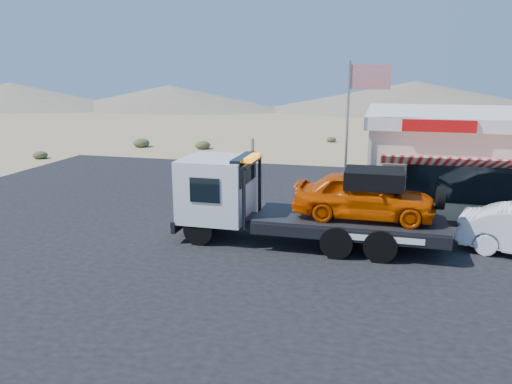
# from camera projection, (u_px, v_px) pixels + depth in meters

# --- Properties ---
(ground) EXTENTS (120.00, 120.00, 0.00)m
(ground) POSITION_uv_depth(u_px,v_px,m) (190.00, 245.00, 16.62)
(ground) COLOR #9B8458
(ground) RESTS_ON ground
(asphalt_lot) EXTENTS (32.00, 24.00, 0.02)m
(asphalt_lot) POSITION_uv_depth(u_px,v_px,m) (268.00, 223.00, 18.96)
(asphalt_lot) COLOR black
(asphalt_lot) RESTS_ON ground
(tow_truck) EXTENTS (8.66, 2.57, 2.89)m
(tow_truck) POSITION_uv_depth(u_px,v_px,m) (301.00, 198.00, 16.42)
(tow_truck) COLOR black
(tow_truck) RESTS_ON asphalt_lot
(jerky_store) EXTENTS (10.40, 9.97, 3.90)m
(jerky_store) POSITION_uv_depth(u_px,v_px,m) (486.00, 155.00, 22.08)
(jerky_store) COLOR beige
(jerky_store) RESTS_ON asphalt_lot
(flagpole) EXTENTS (1.55, 0.10, 6.00)m
(flagpole) POSITION_uv_depth(u_px,v_px,m) (354.00, 122.00, 18.78)
(flagpole) COLOR #99999E
(flagpole) RESTS_ON asphalt_lot
(desert_scrub) EXTENTS (26.54, 34.69, 0.67)m
(desert_scrub) POSITION_uv_depth(u_px,v_px,m) (47.00, 164.00, 29.26)
(desert_scrub) COLOR #404626
(desert_scrub) RESTS_ON ground
(distant_hills) EXTENTS (126.00, 48.00, 4.20)m
(distant_hills) POSITION_uv_depth(u_px,v_px,m) (270.00, 97.00, 70.41)
(distant_hills) COLOR #726B59
(distant_hills) RESTS_ON ground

